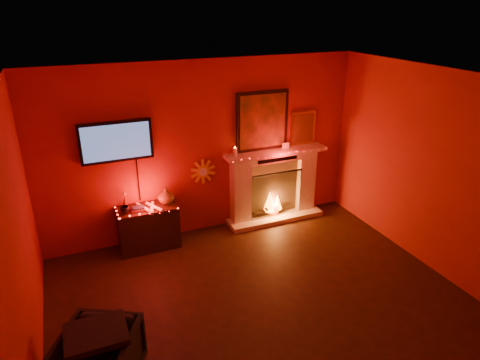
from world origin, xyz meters
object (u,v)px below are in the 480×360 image
at_px(sunburst_clock, 203,171).
at_px(armchair, 100,359).
at_px(fireplace, 273,178).
at_px(console_table, 149,225).
at_px(tv, 116,142).

bearing_deg(sunburst_clock, armchair, -126.54).
relative_size(fireplace, sunburst_clock, 5.45).
relative_size(fireplace, console_table, 2.40).
xyz_separation_m(tv, armchair, (-0.65, -2.54, -1.33)).
bearing_deg(console_table, armchair, -112.28).
relative_size(sunburst_clock, console_table, 0.44).
distance_m(sunburst_clock, console_table, 1.15).
distance_m(sunburst_clock, armchair, 3.26).
relative_size(tv, sunburst_clock, 3.10).
bearing_deg(tv, armchair, -104.40).
relative_size(tv, armchair, 1.78).
height_order(tv, sunburst_clock, tv).
height_order(fireplace, console_table, fireplace).
bearing_deg(armchair, fireplace, 67.50).
distance_m(fireplace, armchair, 3.98).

